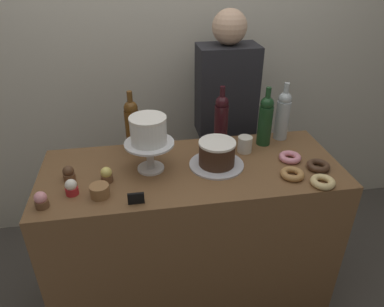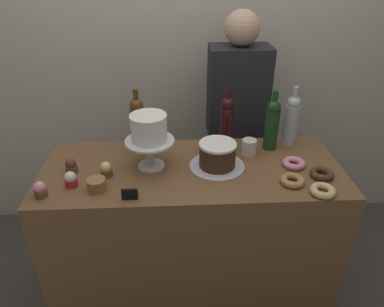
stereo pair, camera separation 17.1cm
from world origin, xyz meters
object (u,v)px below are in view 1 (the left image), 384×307
cupcake_chocolate (69,174)px  cupcake_strawberry (41,200)px  cake_stand_pedestal (150,151)px  price_sign_chalkboard (136,198)px  wine_bottle_amber (132,124)px  donut_maple (292,174)px  cupcake_lemon (107,175)px  wine_bottle_green (265,120)px  donut_chocolate (318,166)px  white_layer_cake (148,130)px  wine_bottle_clear (283,115)px  chocolate_round_cake (217,153)px  wine_bottle_dark_red (221,119)px  donut_glazed (323,182)px  cupcake_vanilla (71,187)px  barista_figure (224,132)px  coffee_cup_ceramic (245,144)px  donut_pink (290,157)px  cookie_stack (100,191)px

cupcake_chocolate → cupcake_strawberry: (-0.09, -0.19, 0.00)m
cake_stand_pedestal → price_sign_chalkboard: bearing=-106.8°
wine_bottle_amber → donut_maple: bearing=-28.9°
cake_stand_pedestal → cupcake_lemon: (-0.21, -0.07, -0.07)m
wine_bottle_green → donut_chocolate: 0.37m
white_layer_cake → wine_bottle_clear: bearing=15.9°
wine_bottle_clear → cupcake_chocolate: 1.16m
wine_bottle_clear → chocolate_round_cake: bearing=-151.6°
cupcake_strawberry → wine_bottle_dark_red: bearing=26.7°
wine_bottle_dark_red → donut_maple: bearing=-57.5°
cake_stand_pedestal → white_layer_cake: size_ratio=1.37×
cupcake_strawberry → donut_maple: bearing=2.1°
donut_glazed → wine_bottle_clear: bearing=91.7°
donut_glazed → donut_maple: bearing=142.6°
wine_bottle_green → cupcake_vanilla: bearing=-162.5°
price_sign_chalkboard → wine_bottle_clear: bearing=29.8°
donut_glazed → barista_figure: bearing=107.7°
cupcake_chocolate → cupcake_lemon: 0.18m
wine_bottle_dark_red → cupcake_vanilla: size_ratio=4.38×
donut_maple → coffee_cup_ceramic: size_ratio=1.32×
donut_pink → cupcake_chocolate: bearing=180.0°
cupcake_vanilla → cake_stand_pedestal: bearing=22.7°
barista_figure → price_sign_chalkboard: bearing=-126.4°
wine_bottle_dark_red → cupcake_vanilla: 0.85m
donut_chocolate → coffee_cup_ceramic: bearing=143.5°
donut_glazed → donut_maple: size_ratio=1.00×
price_sign_chalkboard → coffee_cup_ceramic: bearing=31.5°
cupcake_vanilla → cookie_stack: 0.13m
wine_bottle_dark_red → barista_figure: bearing=71.3°
white_layer_cake → cupcake_strawberry: (-0.47, -0.22, -0.18)m
donut_pink → coffee_cup_ceramic: coffee_cup_ceramic is taller
donut_glazed → coffee_cup_ceramic: 0.45m
wine_bottle_amber → cookie_stack: bearing=-111.2°
wine_bottle_green → cake_stand_pedestal: bearing=-165.5°
wine_bottle_dark_red → chocolate_round_cake: bearing=-108.2°
white_layer_cake → coffee_cup_ceramic: bearing=10.7°
wine_bottle_amber → cookie_stack: 0.45m
cookie_stack → coffee_cup_ceramic: (0.74, 0.28, 0.02)m
wine_bottle_clear → cookie_stack: wine_bottle_clear is taller
coffee_cup_ceramic → wine_bottle_dark_red: bearing=130.2°
cupcake_vanilla → barista_figure: bearing=38.4°
cookie_stack → price_sign_chalkboard: 0.17m
donut_chocolate → wine_bottle_amber: bearing=158.2°
wine_bottle_dark_red → cupcake_chocolate: size_ratio=4.38×
wine_bottle_green → cupcake_vanilla: (-0.99, -0.31, -0.11)m
cupcake_chocolate → cookie_stack: cupcake_chocolate is taller
cupcake_vanilla → donut_maple: size_ratio=0.66×
cookie_stack → wine_bottle_clear: bearing=22.0°
cookie_stack → cupcake_vanilla: bearing=163.8°
cupcake_vanilla → donut_chocolate: (1.17, 0.02, -0.02)m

